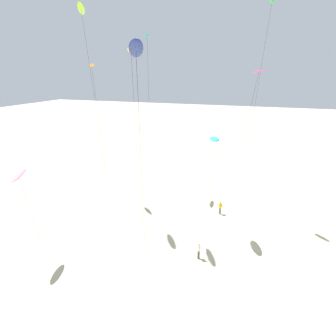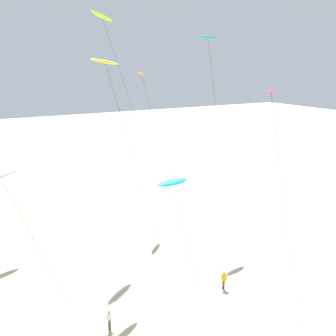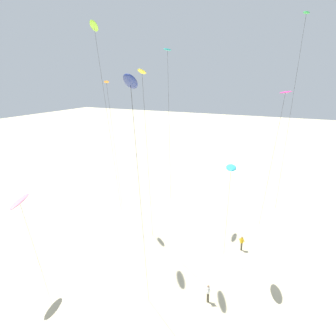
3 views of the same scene
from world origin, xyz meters
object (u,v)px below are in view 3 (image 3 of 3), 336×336
kite_lime (95,29)px  kite_magenta (285,97)px  kite_orange (107,85)px  kite_flyer_middle (242,243)px  kite_pink (20,202)px  kite_flyer_nearest (208,293)px  kite_navy (131,83)px  kite_yellow (142,74)px  kite_cyan (231,168)px  kite_teal (168,53)px  kite_green (306,17)px

kite_lime → kite_magenta: (5.53, -18.43, -6.62)m
kite_orange → kite_flyer_middle: bearing=-91.7°
kite_pink → kite_flyer_nearest: 18.18m
kite_lime → kite_orange: kite_lime is taller
kite_navy → kite_flyer_middle: bearing=-8.0°
kite_pink → kite_magenta: (16.65, -18.95, 8.47)m
kite_navy → kite_magenta: size_ratio=1.10×
kite_pink → kite_flyer_middle: (15.98, -15.71, -7.66)m
kite_yellow → kite_flyer_nearest: bearing=-112.9°
kite_pink → kite_navy: (-2.41, -13.13, 10.25)m
kite_cyan → kite_teal: (11.14, 12.09, 10.97)m
kite_pink → kite_teal: kite_teal is taller
kite_green → kite_navy: bearing=166.9°
kite_yellow → kite_navy: bearing=-152.8°
kite_lime → kite_flyer_middle: size_ratio=14.69×
kite_magenta → kite_cyan: bearing=149.5°
kite_yellow → kite_teal: kite_teal is taller
kite_yellow → kite_magenta: kite_yellow is taller
kite_lime → kite_yellow: bearing=-108.1°
kite_yellow → kite_flyer_middle: size_ratio=11.89×
kite_teal → kite_flyer_middle: size_ratio=13.38×
kite_green → kite_cyan: bearing=164.3°
kite_flyer_nearest → kite_yellow: bearing=67.1°
kite_cyan → kite_pink: bearing=125.0°
kite_orange → kite_flyer_middle: kite_orange is taller
kite_pink → kite_orange: bearing=7.4°
kite_pink → kite_flyer_middle: kite_pink is taller
kite_pink → kite_yellow: (8.91, -7.32, 10.72)m
kite_lime → kite_cyan: 19.76m
kite_flyer_middle → kite_cyan: bearing=178.2°
kite_navy → kite_teal: bearing=21.6°
kite_cyan → kite_orange: kite_orange is taller
kite_navy → kite_flyer_nearest: (7.84, -2.43, -17.91)m
kite_pink → kite_green: bearing=-38.5°
kite_magenta → kite_teal: bearing=70.9°
kite_magenta → kite_teal: (5.36, 15.49, 4.77)m
kite_green → kite_navy: size_ratio=1.32×
kite_pink → kite_cyan: bearing=-55.0°
kite_yellow → kite_orange: kite_yellow is taller
kite_lime → kite_cyan: bearing=-91.0°
kite_pink → kite_green: kite_green is taller
kite_yellow → kite_lime: 8.39m
kite_flyer_middle → kite_orange: bearing=88.3°
kite_navy → kite_green: bearing=-13.1°
kite_pink → kite_cyan: kite_cyan is taller
kite_green → kite_yellow: size_ratio=1.31×
kite_lime → kite_orange: size_ratio=1.32×
kite_lime → kite_cyan: (-0.26, -15.03, -12.82)m
kite_pink → kite_teal: 25.92m
kite_flyer_nearest → kite_flyer_middle: (10.56, -0.14, 0.00)m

